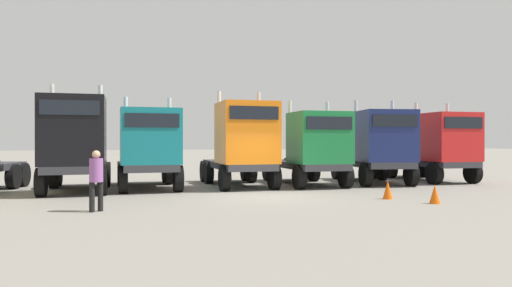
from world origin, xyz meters
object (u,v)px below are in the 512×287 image
(semi_truck_orange, at_px, (243,144))
(semi_truck_green, at_px, (313,148))
(semi_truck_navy, at_px, (379,146))
(semi_truck_red, at_px, (438,147))
(traffic_cone_near, at_px, (388,190))
(visitor_with_camera, at_px, (96,176))
(traffic_cone_mid, at_px, (435,194))
(semi_truck_black, at_px, (75,143))
(semi_truck_teal, at_px, (149,148))

(semi_truck_orange, relative_size, semi_truck_green, 0.97)
(semi_truck_orange, xyz_separation_m, semi_truck_navy, (6.80, -0.37, -0.12))
(semi_truck_orange, distance_m, semi_truck_red, 10.50)
(traffic_cone_near, bearing_deg, visitor_with_camera, -179.82)
(semi_truck_navy, xyz_separation_m, traffic_cone_near, (-2.93, -5.18, -1.53))
(traffic_cone_mid, bearing_deg, semi_truck_red, 50.58)
(semi_truck_green, xyz_separation_m, traffic_cone_mid, (1.34, -6.87, -1.45))
(visitor_with_camera, xyz_separation_m, traffic_cone_near, (10.07, 0.03, -0.73))
(semi_truck_navy, bearing_deg, semi_truck_green, -80.61)
(semi_truck_black, distance_m, semi_truck_red, 17.59)
(traffic_cone_mid, bearing_deg, semi_truck_green, 101.05)
(visitor_with_camera, bearing_deg, semi_truck_navy, -99.07)
(semi_truck_black, distance_m, semi_truck_orange, 7.09)
(semi_truck_navy, distance_m, traffic_cone_near, 6.15)
(semi_truck_black, distance_m, traffic_cone_near, 12.38)
(semi_truck_red, relative_size, visitor_with_camera, 3.57)
(semi_truck_navy, height_order, traffic_cone_mid, semi_truck_navy)
(traffic_cone_near, height_order, traffic_cone_mid, traffic_cone_near)
(semi_truck_red, height_order, traffic_cone_near, semi_truck_red)
(semi_truck_black, xyz_separation_m, traffic_cone_near, (10.95, -5.51, -1.68))
(semi_truck_teal, height_order, traffic_cone_near, semi_truck_teal)
(semi_truck_teal, xyz_separation_m, semi_truck_red, (14.62, -0.39, 0.00))
(semi_truck_orange, relative_size, traffic_cone_near, 9.15)
(semi_truck_teal, relative_size, visitor_with_camera, 3.29)
(semi_truck_red, distance_m, traffic_cone_mid, 9.35)
(semi_truck_orange, relative_size, traffic_cone_mid, 9.42)
(semi_truck_orange, bearing_deg, semi_truck_teal, -93.43)
(visitor_with_camera, bearing_deg, semi_truck_orange, -78.93)
(semi_truck_black, xyz_separation_m, semi_truck_red, (17.59, 0.01, -0.20))
(semi_truck_navy, distance_m, semi_truck_red, 3.72)
(traffic_cone_near, bearing_deg, semi_truck_navy, 60.50)
(semi_truck_green, distance_m, semi_truck_navy, 3.50)
(visitor_with_camera, distance_m, traffic_cone_mid, 10.99)
(semi_truck_green, bearing_deg, semi_truck_red, 94.99)
(semi_truck_orange, xyz_separation_m, semi_truck_red, (10.50, -0.03, -0.17))
(semi_truck_red, bearing_deg, semi_truck_navy, -81.71)
(semi_truck_black, bearing_deg, traffic_cone_mid, 61.22)
(semi_truck_teal, height_order, semi_truck_orange, semi_truck_orange)
(semi_truck_red, bearing_deg, traffic_cone_near, -47.20)
(traffic_cone_near, bearing_deg, semi_truck_red, 39.77)
(semi_truck_black, height_order, traffic_cone_mid, semi_truck_black)
(semi_truck_green, bearing_deg, semi_truck_navy, 91.55)
(semi_truck_green, relative_size, traffic_cone_near, 9.45)
(semi_truck_orange, height_order, semi_truck_red, semi_truck_orange)
(visitor_with_camera, bearing_deg, semi_truck_green, -91.78)
(semi_truck_green, bearing_deg, semi_truck_orange, -91.97)
(semi_truck_black, xyz_separation_m, semi_truck_orange, (7.09, 0.04, -0.03))
(semi_truck_orange, xyz_separation_m, traffic_cone_near, (3.86, -5.56, -1.66))
(traffic_cone_mid, bearing_deg, semi_truck_teal, 139.38)
(semi_truck_navy, xyz_separation_m, semi_truck_red, (3.71, 0.34, -0.05))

